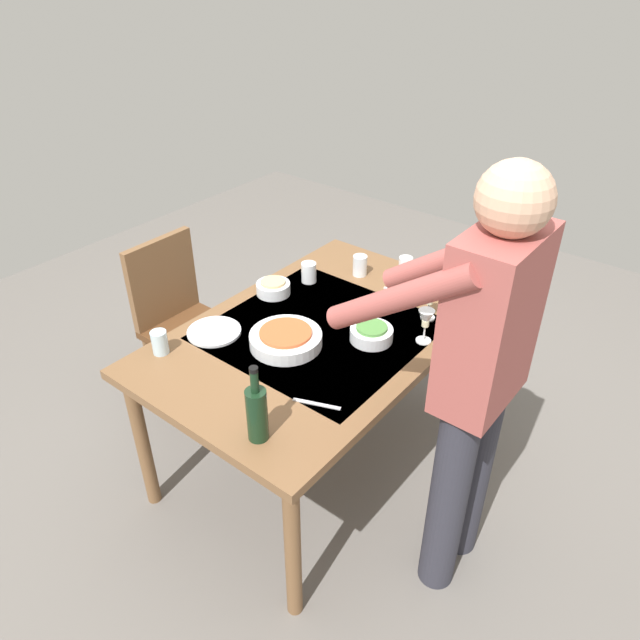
# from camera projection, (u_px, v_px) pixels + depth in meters

# --- Properties ---
(ground_plane) EXTENTS (6.00, 6.00, 0.00)m
(ground_plane) POSITION_uv_depth(u_px,v_px,m) (320.00, 455.00, 2.96)
(ground_plane) COLOR #66605B
(dining_table) EXTENTS (1.52, 0.99, 0.76)m
(dining_table) POSITION_uv_depth(u_px,v_px,m) (320.00, 343.00, 2.59)
(dining_table) COLOR brown
(dining_table) RESTS_ON ground_plane
(chair_near) EXTENTS (0.40, 0.40, 0.91)m
(chair_near) POSITION_uv_depth(u_px,v_px,m) (179.00, 313.00, 3.08)
(chair_near) COLOR #523019
(chair_near) RESTS_ON ground_plane
(person_server) EXTENTS (0.42, 0.61, 1.69)m
(person_server) POSITION_uv_depth(u_px,v_px,m) (476.00, 374.00, 1.96)
(person_server) COLOR #2D2D38
(person_server) RESTS_ON ground_plane
(wine_bottle) EXTENTS (0.07, 0.07, 0.30)m
(wine_bottle) POSITION_uv_depth(u_px,v_px,m) (257.00, 412.00, 1.94)
(wine_bottle) COLOR black
(wine_bottle) RESTS_ON dining_table
(wine_glass_left) EXTENTS (0.07, 0.07, 0.15)m
(wine_glass_left) POSITION_uv_depth(u_px,v_px,m) (430.00, 298.00, 2.57)
(wine_glass_left) COLOR white
(wine_glass_left) RESTS_ON dining_table
(wine_glass_right) EXTENTS (0.07, 0.07, 0.15)m
(wine_glass_right) POSITION_uv_depth(u_px,v_px,m) (426.00, 320.00, 2.42)
(wine_glass_right) COLOR white
(wine_glass_right) RESTS_ON dining_table
(water_cup_near_left) EXTENTS (0.07, 0.07, 0.10)m
(water_cup_near_left) POSITION_uv_depth(u_px,v_px,m) (309.00, 272.00, 2.87)
(water_cup_near_left) COLOR silver
(water_cup_near_left) RESTS_ON dining_table
(water_cup_near_right) EXTENTS (0.07, 0.07, 0.10)m
(water_cup_near_right) POSITION_uv_depth(u_px,v_px,m) (160.00, 342.00, 2.38)
(water_cup_near_right) COLOR silver
(water_cup_near_right) RESTS_ON dining_table
(water_cup_far_left) EXTENTS (0.07, 0.07, 0.10)m
(water_cup_far_left) POSITION_uv_depth(u_px,v_px,m) (360.00, 265.00, 2.93)
(water_cup_far_left) COLOR silver
(water_cup_far_left) RESTS_ON dining_table
(water_cup_far_right) EXTENTS (0.07, 0.07, 0.10)m
(water_cup_far_right) POSITION_uv_depth(u_px,v_px,m) (405.00, 267.00, 2.92)
(water_cup_far_right) COLOR silver
(water_cup_far_right) RESTS_ON dining_table
(serving_bowl_pasta) EXTENTS (0.30, 0.30, 0.07)m
(serving_bowl_pasta) POSITION_uv_depth(u_px,v_px,m) (286.00, 338.00, 2.43)
(serving_bowl_pasta) COLOR silver
(serving_bowl_pasta) RESTS_ON dining_table
(side_bowl_salad) EXTENTS (0.18, 0.18, 0.07)m
(side_bowl_salad) POSITION_uv_depth(u_px,v_px,m) (371.00, 333.00, 2.47)
(side_bowl_salad) COLOR silver
(side_bowl_salad) RESTS_ON dining_table
(side_bowl_bread) EXTENTS (0.16, 0.16, 0.07)m
(side_bowl_bread) POSITION_uv_depth(u_px,v_px,m) (273.00, 287.00, 2.78)
(side_bowl_bread) COLOR silver
(side_bowl_bread) RESTS_ON dining_table
(dinner_plate_near) EXTENTS (0.23, 0.23, 0.01)m
(dinner_plate_near) POSITION_uv_depth(u_px,v_px,m) (214.00, 332.00, 2.52)
(dinner_plate_near) COLOR silver
(dinner_plate_near) RESTS_ON dining_table
(table_knife) EXTENTS (0.07, 0.20, 0.00)m
(table_knife) POSITION_uv_depth(u_px,v_px,m) (404.00, 292.00, 2.81)
(table_knife) COLOR silver
(table_knife) RESTS_ON dining_table
(table_fork) EXTENTS (0.08, 0.17, 0.00)m
(table_fork) POSITION_uv_depth(u_px,v_px,m) (317.00, 404.00, 2.14)
(table_fork) COLOR silver
(table_fork) RESTS_ON dining_table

